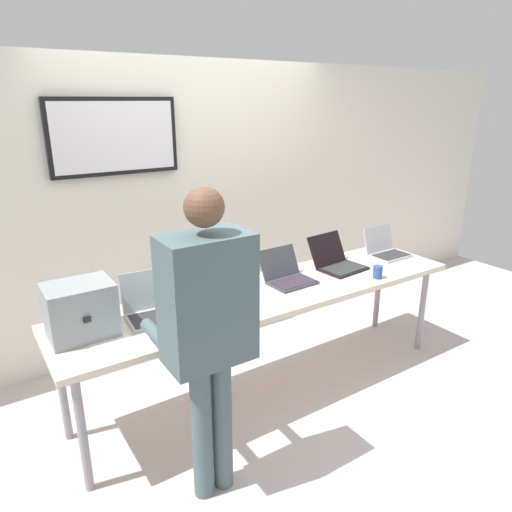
{
  "coord_description": "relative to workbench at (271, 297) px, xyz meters",
  "views": [
    {
      "loc": [
        -1.77,
        -2.49,
        2.09
      ],
      "look_at": [
        -0.12,
        0.02,
        1.07
      ],
      "focal_mm": 32.6,
      "sensor_mm": 36.0,
      "label": 1
    }
  ],
  "objects": [
    {
      "name": "coffee_mug",
      "position": [
        0.81,
        -0.25,
        0.1
      ],
      "size": [
        0.07,
        0.07,
        0.1
      ],
      "color": "#2A4694",
      "rests_on": "workbench"
    },
    {
      "name": "person",
      "position": [
        -0.83,
        -0.62,
        0.3
      ],
      "size": [
        0.44,
        0.58,
        1.72
      ],
      "color": "#495F64",
      "rests_on": "ground"
    },
    {
      "name": "ground",
      "position": [
        0.0,
        0.0,
        -0.76
      ],
      "size": [
        8.0,
        8.0,
        0.04
      ],
      "primitive_type": "cube",
      "color": "beige"
    },
    {
      "name": "equipment_box",
      "position": [
        -1.28,
        0.06,
        0.21
      ],
      "size": [
        0.37,
        0.3,
        0.32
      ],
      "color": "gray",
      "rests_on": "workbench"
    },
    {
      "name": "laptop_station_0",
      "position": [
        -0.84,
        0.07,
        0.11
      ],
      "size": [
        0.38,
        0.34,
        0.27
      ],
      "color": "#AAB6BB",
      "rests_on": "workbench"
    },
    {
      "name": "laptop_station_2",
      "position": [
        0.2,
        0.07,
        0.11
      ],
      "size": [
        0.34,
        0.35,
        0.23
      ],
      "color": "#35373F",
      "rests_on": "workbench"
    },
    {
      "name": "laptop_station_1",
      "position": [
        -0.34,
        0.1,
        0.11
      ],
      "size": [
        0.37,
        0.37,
        0.27
      ],
      "color": "black",
      "rests_on": "workbench"
    },
    {
      "name": "laptop_station_4",
      "position": [
        1.29,
        0.09,
        0.11
      ],
      "size": [
        0.33,
        0.3,
        0.24
      ],
      "color": "#ABAEB3",
      "rests_on": "workbench"
    },
    {
      "name": "paper_sheet",
      "position": [
        -1.16,
        -0.17,
        0.05
      ],
      "size": [
        0.3,
        0.35,
        0.0
      ],
      "color": "white",
      "rests_on": "workbench"
    },
    {
      "name": "workbench",
      "position": [
        0.0,
        0.0,
        0.0
      ],
      "size": [
        3.03,
        0.7,
        0.79
      ],
      "color": "beige",
      "rests_on": "ground"
    },
    {
      "name": "laptop_station_3",
      "position": [
        0.71,
        0.09,
        0.11
      ],
      "size": [
        0.39,
        0.4,
        0.25
      ],
      "color": "black",
      "rests_on": "workbench"
    },
    {
      "name": "back_wall",
      "position": [
        -0.02,
        1.13,
        0.48
      ],
      "size": [
        8.0,
        0.11,
        2.41
      ],
      "color": "silver",
      "rests_on": "ground"
    }
  ]
}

